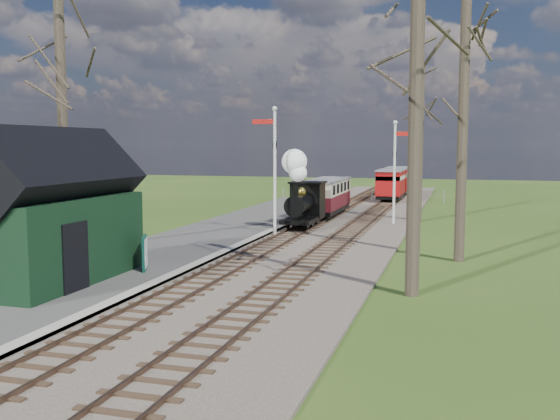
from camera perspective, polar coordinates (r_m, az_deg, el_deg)
The scene contains 19 objects.
ground at distance 15.23m, azimuth -15.70°, elevation -11.09°, with size 140.00×140.00×0.00m, color #2F4D18.
distant_hills at distance 79.67m, azimuth 11.20°, elevation -9.12°, with size 114.40×48.00×22.02m.
ballast_bed at distance 35.20m, azimuth 5.46°, elevation -1.16°, with size 8.00×60.00×0.10m, color brown.
track_near at distance 35.45m, azimuth 3.40°, elevation -1.01°, with size 1.60×60.00×0.15m.
track_far at distance 34.97m, azimuth 7.56°, elevation -1.15°, with size 1.60×60.00×0.15m.
platform at distance 28.96m, azimuth -6.94°, elevation -2.62°, with size 5.00×44.00×0.20m, color #474442.
coping_strip at distance 28.14m, azimuth -2.62°, elevation -2.82°, with size 0.40×44.00×0.21m, color #B2AD9E.
station_shed at distance 20.42m, azimuth -20.21°, elevation -0.42°, with size 3.25×6.30×4.78m.
semaphore_near at distance 29.59m, azimuth -0.61°, elevation 4.46°, with size 1.22×0.24×6.22m.
semaphore_far at distance 34.50m, azimuth 10.55°, elevation 4.13°, with size 1.22×0.24×5.72m.
bare_trees at distance 23.34m, azimuth 0.14°, elevation 7.94°, with size 15.51×22.39×12.00m.
fence_line at distance 49.04m, azimuth 7.38°, elevation 1.42°, with size 12.60×0.08×1.00m.
locomotive at distance 32.02m, azimuth 2.06°, elevation 1.43°, with size 1.60×3.74×4.01m.
coach at distance 37.94m, azimuth 4.31°, elevation 1.38°, with size 1.87×6.42×1.97m.
red_carriage_a at distance 48.86m, azimuth 10.10°, elevation 2.36°, with size 1.90×4.70×2.00m.
red_carriage_b at distance 54.32m, azimuth 10.72°, elevation 2.70°, with size 1.90×4.70×2.00m.
sign_board at distance 21.47m, azimuth -12.27°, elevation -3.85°, with size 0.39×0.78×1.19m.
bench at distance 20.90m, azimuth -15.88°, elevation -4.78°, with size 0.52×1.49×0.84m.
person at distance 20.49m, azimuth -16.37°, elevation -4.00°, with size 0.54×0.36×1.49m, color black.
Camera 1 is at (7.80, -12.31, 4.42)m, focal length 40.00 mm.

